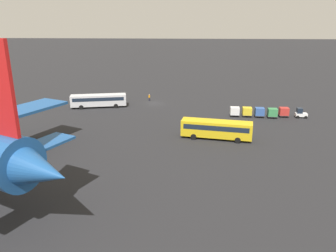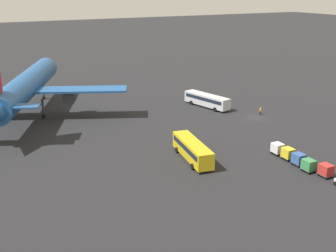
{
  "view_description": "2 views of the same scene",
  "coord_description": "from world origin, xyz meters",
  "px_view_note": "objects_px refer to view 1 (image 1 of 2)",
  "views": [
    {
      "loc": [
        -8.92,
        79.58,
        19.95
      ],
      "look_at": [
        -5.28,
        25.53,
        2.36
      ],
      "focal_mm": 35.0,
      "sensor_mm": 36.0,
      "label": 1
    },
    {
      "loc": [
        -70.09,
        59.45,
        28.05
      ],
      "look_at": [
        -6.29,
        25.56,
        3.95
      ],
      "focal_mm": 45.0,
      "sensor_mm": 36.0,
      "label": 2
    }
  ],
  "objects_px": {
    "worker_person": "(149,98)",
    "cargo_cart_red": "(284,112)",
    "cargo_cart_yellow": "(247,111)",
    "shuttle_bus_near": "(99,100)",
    "baggage_tug": "(301,113)",
    "shuttle_bus_far": "(216,128)",
    "cargo_cart_white": "(235,111)",
    "cargo_cart_green": "(272,113)",
    "cargo_cart_blue": "(260,112)"
  },
  "relations": [
    {
      "from": "baggage_tug",
      "to": "cargo_cart_white",
      "type": "distance_m",
      "value": 13.95
    },
    {
      "from": "shuttle_bus_far",
      "to": "cargo_cart_blue",
      "type": "relative_size",
      "value": 6.08
    },
    {
      "from": "cargo_cart_red",
      "to": "cargo_cart_blue",
      "type": "distance_m",
      "value": 5.27
    },
    {
      "from": "baggage_tug",
      "to": "cargo_cart_white",
      "type": "bearing_deg",
      "value": 2.08
    },
    {
      "from": "shuttle_bus_far",
      "to": "cargo_cart_red",
      "type": "distance_m",
      "value": 21.32
    },
    {
      "from": "shuttle_bus_far",
      "to": "cargo_cart_red",
      "type": "height_order",
      "value": "shuttle_bus_far"
    },
    {
      "from": "worker_person",
      "to": "cargo_cart_white",
      "type": "relative_size",
      "value": 0.84
    },
    {
      "from": "baggage_tug",
      "to": "cargo_cart_yellow",
      "type": "distance_m",
      "value": 11.33
    },
    {
      "from": "worker_person",
      "to": "cargo_cart_blue",
      "type": "relative_size",
      "value": 0.84
    },
    {
      "from": "cargo_cart_red",
      "to": "cargo_cart_white",
      "type": "relative_size",
      "value": 1.0
    },
    {
      "from": "shuttle_bus_near",
      "to": "cargo_cart_green",
      "type": "xyz_separation_m",
      "value": [
        -39.35,
        6.43,
        -0.65
      ]
    },
    {
      "from": "baggage_tug",
      "to": "cargo_cart_yellow",
      "type": "relative_size",
      "value": 1.19
    },
    {
      "from": "shuttle_bus_far",
      "to": "baggage_tug",
      "type": "height_order",
      "value": "shuttle_bus_far"
    },
    {
      "from": "cargo_cart_blue",
      "to": "cargo_cart_green",
      "type": "bearing_deg",
      "value": 170.54
    },
    {
      "from": "shuttle_bus_far",
      "to": "worker_person",
      "type": "relative_size",
      "value": 7.2
    },
    {
      "from": "cargo_cart_yellow",
      "to": "cargo_cart_green",
      "type": "bearing_deg",
      "value": 173.43
    },
    {
      "from": "shuttle_bus_near",
      "to": "cargo_cart_yellow",
      "type": "distance_m",
      "value": 34.61
    },
    {
      "from": "cargo_cart_red",
      "to": "cargo_cart_blue",
      "type": "height_order",
      "value": "same"
    },
    {
      "from": "cargo_cart_red",
      "to": "cargo_cart_blue",
      "type": "bearing_deg",
      "value": 5.34
    },
    {
      "from": "baggage_tug",
      "to": "cargo_cart_red",
      "type": "height_order",
      "value": "baggage_tug"
    },
    {
      "from": "cargo_cart_green",
      "to": "shuttle_bus_far",
      "type": "bearing_deg",
      "value": 46.73
    },
    {
      "from": "shuttle_bus_near",
      "to": "cargo_cart_blue",
      "type": "distance_m",
      "value": 37.22
    },
    {
      "from": "shuttle_bus_far",
      "to": "cargo_cart_yellow",
      "type": "bearing_deg",
      "value": -108.46
    },
    {
      "from": "cargo_cart_yellow",
      "to": "cargo_cart_white",
      "type": "bearing_deg",
      "value": -0.63
    },
    {
      "from": "shuttle_bus_far",
      "to": "cargo_cart_yellow",
      "type": "distance_m",
      "value": 16.22
    },
    {
      "from": "shuttle_bus_near",
      "to": "baggage_tug",
      "type": "height_order",
      "value": "shuttle_bus_near"
    },
    {
      "from": "worker_person",
      "to": "cargo_cart_red",
      "type": "distance_m",
      "value": 33.25
    },
    {
      "from": "shuttle_bus_near",
      "to": "cargo_cart_green",
      "type": "relative_size",
      "value": 6.42
    },
    {
      "from": "cargo_cart_green",
      "to": "cargo_cart_yellow",
      "type": "relative_size",
      "value": 1.0
    },
    {
      "from": "worker_person",
      "to": "cargo_cart_yellow",
      "type": "xyz_separation_m",
      "value": [
        -22.84,
        13.08,
        0.32
      ]
    },
    {
      "from": "worker_person",
      "to": "cargo_cart_red",
      "type": "relative_size",
      "value": 0.84
    },
    {
      "from": "shuttle_bus_near",
      "to": "shuttle_bus_far",
      "type": "xyz_separation_m",
      "value": [
        -26.47,
        20.12,
        0.09
      ]
    },
    {
      "from": "baggage_tug",
      "to": "cargo_cart_yellow",
      "type": "height_order",
      "value": "baggage_tug"
    },
    {
      "from": "cargo_cart_yellow",
      "to": "cargo_cart_red",
      "type": "bearing_deg",
      "value": -177.65
    },
    {
      "from": "worker_person",
      "to": "cargo_cart_red",
      "type": "height_order",
      "value": "cargo_cart_red"
    },
    {
      "from": "shuttle_bus_far",
      "to": "cargo_cart_red",
      "type": "xyz_separation_m",
      "value": [
        -15.5,
        -14.61,
        -0.73
      ]
    },
    {
      "from": "worker_person",
      "to": "cargo_cart_green",
      "type": "relative_size",
      "value": 0.84
    },
    {
      "from": "cargo_cart_blue",
      "to": "cargo_cart_white",
      "type": "distance_m",
      "value": 5.25
    },
    {
      "from": "cargo_cart_blue",
      "to": "shuttle_bus_near",
      "type": "bearing_deg",
      "value": -9.28
    },
    {
      "from": "cargo_cart_yellow",
      "to": "baggage_tug",
      "type": "bearing_deg",
      "value": -179.61
    },
    {
      "from": "cargo_cart_green",
      "to": "cargo_cart_white",
      "type": "xyz_separation_m",
      "value": [
        7.86,
        -0.63,
        0.0
      ]
    },
    {
      "from": "worker_person",
      "to": "cargo_cart_yellow",
      "type": "distance_m",
      "value": 26.32
    },
    {
      "from": "cargo_cart_green",
      "to": "cargo_cart_blue",
      "type": "height_order",
      "value": "same"
    },
    {
      "from": "shuttle_bus_near",
      "to": "cargo_cart_green",
      "type": "height_order",
      "value": "shuttle_bus_near"
    },
    {
      "from": "cargo_cart_white",
      "to": "shuttle_bus_far",
      "type": "bearing_deg",
      "value": 70.69
    },
    {
      "from": "shuttle_bus_near",
      "to": "baggage_tug",
      "type": "relative_size",
      "value": 5.42
    },
    {
      "from": "cargo_cart_blue",
      "to": "shuttle_bus_far",
      "type": "bearing_deg",
      "value": 54.0
    },
    {
      "from": "worker_person",
      "to": "cargo_cart_blue",
      "type": "xyz_separation_m",
      "value": [
        -25.46,
        13.24,
        0.32
      ]
    },
    {
      "from": "shuttle_bus_far",
      "to": "shuttle_bus_near",
      "type": "bearing_deg",
      "value": -27.57
    },
    {
      "from": "cargo_cart_green",
      "to": "shuttle_bus_near",
      "type": "bearing_deg",
      "value": -9.29
    }
  ]
}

